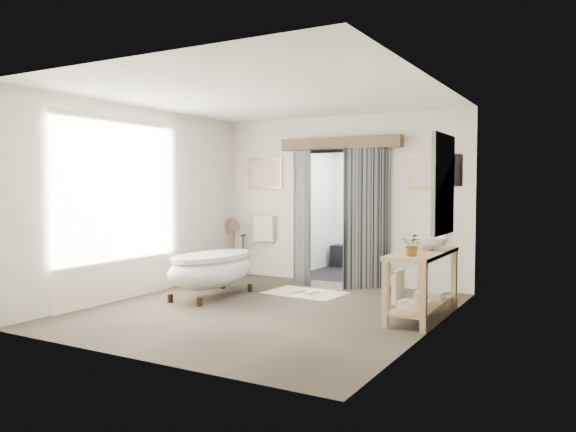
% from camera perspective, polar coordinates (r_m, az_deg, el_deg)
% --- Properties ---
extents(ground_plane, '(5.00, 5.00, 0.00)m').
position_cam_1_polar(ground_plane, '(7.74, -2.22, -9.48)').
color(ground_plane, brown).
extents(room_shell, '(4.52, 5.02, 2.91)m').
position_cam_1_polar(room_shell, '(7.49, -2.91, 4.41)').
color(room_shell, beige).
rests_on(room_shell, ground_plane).
extents(shower_room, '(2.22, 2.01, 2.51)m').
position_cam_1_polar(shower_room, '(11.18, 8.59, -0.99)').
color(shower_room, black).
rests_on(shower_room, ground_plane).
extents(back_wall_dressing, '(3.82, 0.69, 2.52)m').
position_cam_1_polar(back_wall_dressing, '(9.61, 5.04, 2.33)').
color(back_wall_dressing, black).
rests_on(back_wall_dressing, ground_plane).
extents(clawfoot_tub, '(0.81, 1.82, 0.89)m').
position_cam_1_polar(clawfoot_tub, '(8.62, -7.72, -5.29)').
color(clawfoot_tub, black).
rests_on(clawfoot_tub, ground_plane).
extents(vanity, '(0.57, 1.60, 0.85)m').
position_cam_1_polar(vanity, '(7.39, 13.28, -6.17)').
color(vanity, tan).
rests_on(vanity, ground_plane).
extents(pedestal_mirror, '(0.33, 0.21, 1.11)m').
position_cam_1_polar(pedestal_mirror, '(10.47, -5.68, -3.60)').
color(pedestal_mirror, brown).
rests_on(pedestal_mirror, ground_plane).
extents(rug, '(1.25, 0.88, 0.01)m').
position_cam_1_polar(rug, '(8.87, 1.78, -7.83)').
color(rug, beige).
rests_on(rug, ground_plane).
extents(slippers, '(0.40, 0.27, 0.05)m').
position_cam_1_polar(slippers, '(8.80, 1.75, -7.71)').
color(slippers, beige).
rests_on(slippers, rug).
extents(basin, '(0.55, 0.55, 0.17)m').
position_cam_1_polar(basin, '(7.59, 14.15, -2.69)').
color(basin, white).
rests_on(basin, vanity).
extents(plant, '(0.28, 0.26, 0.27)m').
position_cam_1_polar(plant, '(6.80, 12.56, -2.87)').
color(plant, gray).
rests_on(plant, vanity).
extents(soap_bottle_a, '(0.12, 0.12, 0.20)m').
position_cam_1_polar(soap_bottle_a, '(7.48, 13.17, -2.62)').
color(soap_bottle_a, gray).
rests_on(soap_bottle_a, vanity).
extents(soap_bottle_b, '(0.13, 0.13, 0.17)m').
position_cam_1_polar(soap_bottle_b, '(7.93, 14.10, -2.45)').
color(soap_bottle_b, gray).
rests_on(soap_bottle_b, vanity).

